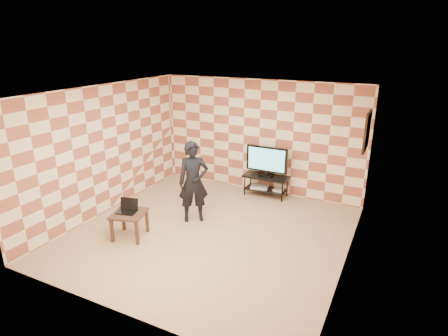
{
  "coord_description": "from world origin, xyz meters",
  "views": [
    {
      "loc": [
        3.1,
        -5.64,
        3.55
      ],
      "look_at": [
        0.0,
        0.6,
        1.15
      ],
      "focal_mm": 30.0,
      "sensor_mm": 36.0,
      "label": 1
    }
  ],
  "objects": [
    {
      "name": "wall_art",
      "position": [
        2.47,
        1.55,
        1.95
      ],
      "size": [
        0.04,
        0.72,
        0.72
      ],
      "color": "black",
      "rests_on": "wall_right"
    },
    {
      "name": "tv_stand",
      "position": [
        0.31,
        2.22,
        0.37
      ],
      "size": [
        1.06,
        0.48,
        0.5
      ],
      "color": "black",
      "rests_on": "floor"
    },
    {
      "name": "tv",
      "position": [
        0.31,
        2.22,
        0.9
      ],
      "size": [
        0.98,
        0.19,
        0.72
      ],
      "color": "black",
      "rests_on": "tv_stand"
    },
    {
      "name": "wall_right",
      "position": [
        2.5,
        0.0,
        1.35
      ],
      "size": [
        0.02,
        5.0,
        2.7
      ],
      "primitive_type": "cube",
      "color": "#FCEBC3",
      "rests_on": "ground"
    },
    {
      "name": "wall_back",
      "position": [
        0.0,
        2.5,
        1.35
      ],
      "size": [
        5.0,
        0.02,
        2.7
      ],
      "primitive_type": "cube",
      "color": "#FCEBC3",
      "rests_on": "ground"
    },
    {
      "name": "wall_left",
      "position": [
        -2.5,
        0.0,
        1.35
      ],
      "size": [
        0.02,
        5.0,
        2.7
      ],
      "primitive_type": "cube",
      "color": "#FCEBC3",
      "rests_on": "ground"
    },
    {
      "name": "side_table",
      "position": [
        -1.29,
        -0.79,
        0.41
      ],
      "size": [
        0.72,
        0.72,
        0.5
      ],
      "color": "#372113",
      "rests_on": "floor"
    },
    {
      "name": "person",
      "position": [
        -0.57,
        0.37,
        0.83
      ],
      "size": [
        0.73,
        0.68,
        1.67
      ],
      "primitive_type": "imported",
      "rotation": [
        0.0,
        0.0,
        0.64
      ],
      "color": "black",
      "rests_on": "floor"
    },
    {
      "name": "ceiling",
      "position": [
        0.0,
        0.0,
        2.7
      ],
      "size": [
        5.0,
        5.0,
        0.02
      ],
      "primitive_type": "cube",
      "color": "white",
      "rests_on": "wall_back"
    },
    {
      "name": "wall_front",
      "position": [
        0.0,
        -2.5,
        1.35
      ],
      "size": [
        5.0,
        0.02,
        2.7
      ],
      "primitive_type": "cube",
      "color": "#FCEBC3",
      "rests_on": "ground"
    },
    {
      "name": "floor",
      "position": [
        0.0,
        0.0,
        0.0
      ],
      "size": [
        5.0,
        5.0,
        0.0
      ],
      "primitive_type": "plane",
      "color": "tan",
      "rests_on": "ground"
    },
    {
      "name": "laptop",
      "position": [
        -1.35,
        -0.74,
        0.55
      ],
      "size": [
        0.41,
        0.36,
        0.24
      ],
      "color": "black",
      "rests_on": "side_table"
    },
    {
      "name": "dvd_player",
      "position": [
        0.16,
        2.2,
        0.21
      ],
      "size": [
        0.45,
        0.36,
        0.07
      ],
      "primitive_type": "cube",
      "rotation": [
        0.0,
        0.0,
        0.19
      ],
      "color": "#B9B9BB",
      "rests_on": "tv_stand"
    },
    {
      "name": "game_console",
      "position": [
        0.62,
        2.21,
        0.2
      ],
      "size": [
        0.23,
        0.18,
        0.05
      ],
      "primitive_type": "cube",
      "rotation": [
        0.0,
        0.0,
        -0.08
      ],
      "color": "silver",
      "rests_on": "tv_stand"
    }
  ]
}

